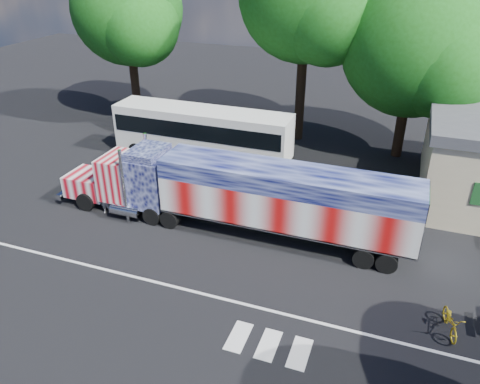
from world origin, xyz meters
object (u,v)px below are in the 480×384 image
(semi_truck, at_px, (240,194))
(woman, at_px, (106,201))
(coach_bus, at_px, (202,134))
(tree_nw_a, at_px, (129,10))
(bicycle, at_px, (451,321))
(tree_ne_a, at_px, (417,46))

(semi_truck, height_order, woman, semi_truck)
(coach_bus, relative_size, tree_nw_a, 0.93)
(semi_truck, height_order, coach_bus, semi_truck)
(woman, relative_size, bicycle, 0.79)
(semi_truck, height_order, tree_ne_a, tree_ne_a)
(coach_bus, height_order, woman, coach_bus)
(bicycle, distance_m, tree_ne_a, 18.79)
(bicycle, bearing_deg, semi_truck, 146.23)
(semi_truck, xyz_separation_m, tree_nw_a, (-14.52, 14.17, 6.63))
(tree_ne_a, distance_m, tree_nw_a, 21.83)
(semi_truck, distance_m, woman, 7.78)
(semi_truck, bearing_deg, coach_bus, 125.62)
(woman, xyz_separation_m, bicycle, (17.77, -3.19, -0.25))
(woman, distance_m, bicycle, 18.05)
(bicycle, relative_size, tree_nw_a, 0.14)
(woman, bearing_deg, semi_truck, -17.32)
(coach_bus, distance_m, tree_nw_a, 12.98)
(woman, xyz_separation_m, tree_ne_a, (14.85, 13.94, 6.89))
(coach_bus, height_order, tree_ne_a, tree_ne_a)
(semi_truck, relative_size, tree_nw_a, 1.48)
(semi_truck, height_order, tree_nw_a, tree_nw_a)
(woman, relative_size, tree_nw_a, 0.11)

